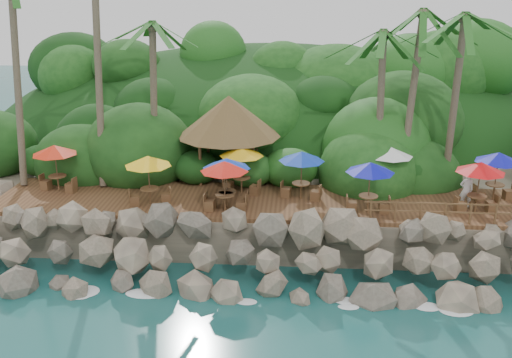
{
  "coord_description": "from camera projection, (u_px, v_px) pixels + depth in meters",
  "views": [
    {
      "loc": [
        1.99,
        -20.8,
        12.53
      ],
      "look_at": [
        0.0,
        6.0,
        3.4
      ],
      "focal_mm": 40.44,
      "sensor_mm": 36.0,
      "label": 1
    }
  ],
  "objects": [
    {
      "name": "jungle_hill",
      "position": [
        272.0,
        149.0,
        46.0
      ],
      "size": [
        44.8,
        28.0,
        15.4
      ],
      "primitive_type": "ellipsoid",
      "color": "#143811",
      "rests_on": "ground"
    },
    {
      "name": "waiter",
      "position": [
        466.0,
        190.0,
        27.56
      ],
      "size": [
        0.64,
        0.42,
        1.75
      ],
      "primitive_type": "imported",
      "rotation": [
        0.0,
        0.0,
        3.13
      ],
      "color": "white",
      "rests_on": "terrace"
    },
    {
      "name": "railing",
      "position": [
        458.0,
        211.0,
        25.68
      ],
      "size": [
        8.3,
        0.1,
        1.0
      ],
      "color": "brown",
      "rests_on": "terrace"
    },
    {
      "name": "foam_line",
      "position": [
        246.0,
        299.0,
        24.09
      ],
      "size": [
        25.2,
        0.8,
        0.06
      ],
      "color": "white",
      "rests_on": "ground"
    },
    {
      "name": "jungle_foliage",
      "position": [
        266.0,
        184.0,
        37.98
      ],
      "size": [
        44.0,
        16.0,
        12.0
      ],
      "primitive_type": null,
      "color": "#143811",
      "rests_on": "ground"
    },
    {
      "name": "ground",
      "position": [
        245.0,
        303.0,
        23.81
      ],
      "size": [
        140.0,
        140.0,
        0.0
      ],
      "primitive_type": "plane",
      "color": "#19514F",
      "rests_on": "ground"
    },
    {
      "name": "terrace",
      "position": [
        256.0,
        202.0,
        28.77
      ],
      "size": [
        26.0,
        5.0,
        0.2
      ],
      "primitive_type": "cube",
      "color": "brown",
      "rests_on": "land_base"
    },
    {
      "name": "land_base",
      "position": [
        267.0,
        164.0,
        38.58
      ],
      "size": [
        32.0,
        25.2,
        2.1
      ],
      "primitive_type": "cube",
      "color": "gray",
      "rests_on": "ground"
    },
    {
      "name": "palapa",
      "position": [
        229.0,
        116.0,
        30.9
      ],
      "size": [
        5.58,
        5.58,
        4.6
      ],
      "color": "brown",
      "rests_on": "ground"
    },
    {
      "name": "seawall",
      "position": [
        249.0,
        257.0,
        25.33
      ],
      "size": [
        29.0,
        4.0,
        2.3
      ],
      "primitive_type": null,
      "color": "gray",
      "rests_on": "ground"
    },
    {
      "name": "dining_clusters",
      "position": [
        292.0,
        162.0,
        27.83
      ],
      "size": [
        24.42,
        5.33,
        2.46
      ],
      "color": "brown",
      "rests_on": "terrace"
    }
  ]
}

